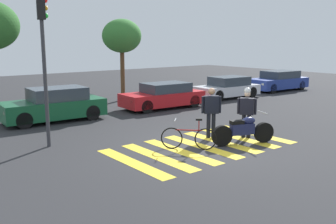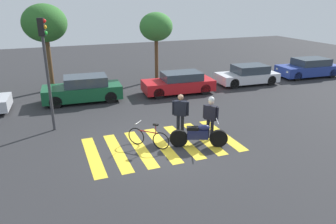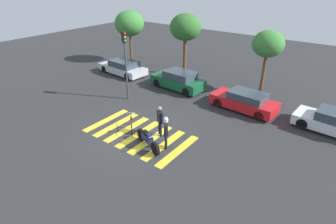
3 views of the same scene
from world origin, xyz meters
The scene contains 12 objects.
ground_plane centered at (0.00, 0.00, 0.00)m, with size 60.00×60.00×0.00m, color #2B2B2D.
police_motorcycle centered at (1.26, -0.67, 0.48)m, with size 2.14×1.02×1.07m.
leaning_bicycle centered at (-0.55, 0.01, 0.39)m, with size 1.28×1.29×1.01m.
officer_on_foot centered at (1.04, 0.62, 1.03)m, with size 0.60×0.45×1.79m.
officer_by_motorcycle centered at (2.04, -0.15, 1.05)m, with size 0.45×0.56×1.80m.
crosswalk_stripes centered at (0.00, 0.00, 0.00)m, with size 5.85×3.37×0.01m.
car_green_compact centered at (-2.13, 6.88, 0.69)m, with size 4.33×2.02×1.43m.
car_red_convertible centered at (3.47, 6.46, 0.62)m, with size 4.36×1.99×1.29m.
car_white_van centered at (8.64, 6.81, 0.61)m, with size 4.14×2.01×1.27m.
car_blue_hatchback centered at (14.00, 6.98, 0.65)m, with size 4.55×2.11×1.35m.
traffic_light_pole centered at (-3.87, 3.13, 3.15)m, with size 0.35×0.29×4.74m.
street_tree_far centered at (3.30, 10.04, 3.63)m, with size 2.22×2.22×4.61m.
Camera 1 is at (-8.38, -8.68, 3.42)m, focal length 40.70 mm.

